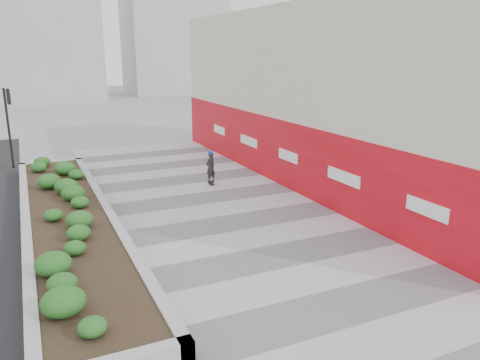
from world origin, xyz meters
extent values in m
plane|color=gray|center=(0.00, 0.00, 0.00)|extent=(160.00, 160.00, 0.00)
cube|color=#A8A8AD|center=(0.00, 3.00, 0.01)|extent=(8.00, 36.00, 0.01)
cube|color=beige|center=(7.00, 9.00, 4.00)|extent=(6.00, 24.00, 8.00)
cube|color=red|center=(4.02, 9.00, 1.50)|extent=(0.12, 24.00, 3.00)
cube|color=#9E9EA0|center=(-5.50, 15.85, 0.28)|extent=(3.00, 0.30, 0.55)
cube|color=#9E9EA0|center=(-6.85, 7.00, 0.28)|extent=(0.30, 18.00, 0.55)
cube|color=#9E9EA0|center=(-4.15, 7.00, 0.28)|extent=(0.30, 18.00, 0.55)
cube|color=#2D2116|center=(-5.50, 7.00, 0.25)|extent=(2.40, 17.40, 0.50)
cylinder|color=black|center=(-7.30, 17.50, 2.10)|extent=(0.12, 0.12, 4.20)
cube|color=black|center=(-7.12, 17.50, 3.75)|extent=(0.18, 0.28, 0.80)
cube|color=#ADAAA3|center=(-5.00, 55.00, 10.00)|extent=(16.00, 12.00, 20.00)
cube|color=#ADAAA3|center=(15.00, 60.00, 12.00)|extent=(14.00, 10.00, 24.00)
cylinder|color=#595654|center=(0.50, 3.00, 0.00)|extent=(0.44, 0.44, 0.01)
cube|color=black|center=(1.07, 10.13, 0.07)|extent=(0.35, 0.75, 0.02)
imported|color=#232428|center=(1.07, 10.13, 0.79)|extent=(0.62, 0.52, 1.44)
sphere|color=#192FD6|center=(1.07, 10.13, 1.47)|extent=(0.23, 0.23, 0.23)
camera|label=1|loc=(-6.52, -9.50, 5.94)|focal=35.00mm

